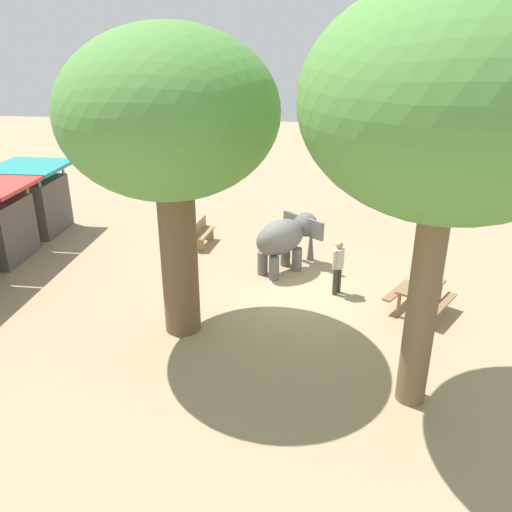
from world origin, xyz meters
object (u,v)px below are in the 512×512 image
at_px(wooden_bench, 202,232).
at_px(shade_tree_main, 451,105).
at_px(elephant, 286,237).
at_px(shade_tree_secondary, 170,118).
at_px(person_handler, 338,263).
at_px(picnic_table_near, 420,292).
at_px(market_stall_teal, 35,202).

bearing_deg(wooden_bench, shade_tree_main, 44.72).
bearing_deg(elephant, shade_tree_main, -112.86).
distance_m(shade_tree_secondary, wooden_bench, 7.41).
bearing_deg(wooden_bench, person_handler, 62.17).
bearing_deg(person_handler, wooden_bench, 1.55).
height_order(shade_tree_secondary, wooden_bench, shade_tree_secondary).
relative_size(elephant, picnic_table_near, 1.14).
relative_size(shade_tree_secondary, wooden_bench, 5.04).
bearing_deg(person_handler, shade_tree_main, 143.46).
xyz_separation_m(wooden_bench, market_stall_teal, (0.56, 6.37, 0.67)).
relative_size(elephant, person_handler, 1.44).
bearing_deg(market_stall_teal, picnic_table_near, -108.96).
height_order(shade_tree_secondary, market_stall_teal, shade_tree_secondary).
relative_size(person_handler, shade_tree_secondary, 0.22).
relative_size(elephant, wooden_bench, 1.63).
height_order(shade_tree_main, wooden_bench, shade_tree_main).
height_order(shade_tree_main, picnic_table_near, shade_tree_main).
bearing_deg(elephant, market_stall_teal, 116.91).
relative_size(shade_tree_secondary, market_stall_teal, 2.87).
distance_m(person_handler, shade_tree_main, 6.90).
bearing_deg(shade_tree_secondary, wooden_bench, 7.63).
relative_size(elephant, shade_tree_main, 0.30).
bearing_deg(market_stall_teal, person_handler, -108.69).
height_order(elephant, person_handler, elephant).
height_order(person_handler, picnic_table_near, person_handler).
xyz_separation_m(shade_tree_main, shade_tree_secondary, (2.14, 5.35, -0.64)).
xyz_separation_m(elephant, person_handler, (-1.45, -1.58, -0.15)).
height_order(shade_tree_main, shade_tree_secondary, shade_tree_main).
xyz_separation_m(shade_tree_main, market_stall_teal, (8.29, 12.47, -4.77)).
bearing_deg(market_stall_teal, shade_tree_main, -123.62).
xyz_separation_m(person_handler, shade_tree_secondary, (-2.43, 3.90, 4.32)).
relative_size(shade_tree_main, market_stall_teal, 3.14).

